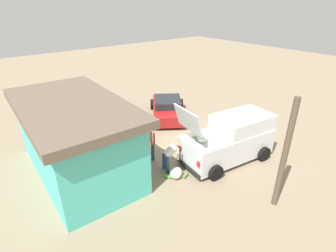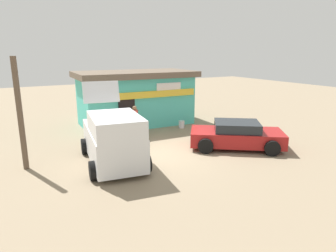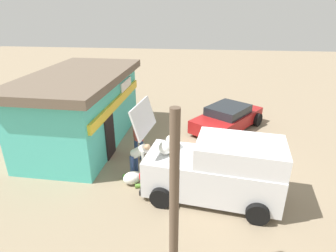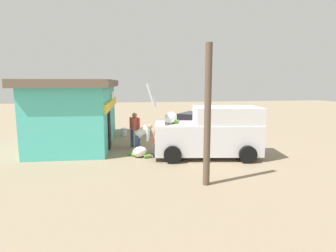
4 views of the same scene
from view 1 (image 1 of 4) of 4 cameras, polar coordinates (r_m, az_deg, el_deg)
ground_plane at (r=14.02m, az=5.47°, el=-3.06°), size 60.00×60.00×0.00m
storefront_bar at (r=11.50m, az=-19.15°, el=-2.30°), size 6.94×3.94×3.14m
delivery_van at (r=12.28m, az=13.21°, el=-2.73°), size 2.60×4.67×2.98m
parked_sedan at (r=16.48m, az=-0.06°, el=3.89°), size 4.35×3.82×1.20m
vendor_standing at (r=11.87m, az=-4.16°, el=-3.50°), size 0.48×0.48×1.63m
customer_bending at (r=11.26m, az=0.43°, el=-6.04°), size 0.62×0.78×1.29m
unloaded_banana_pile at (r=11.16m, az=1.74°, el=-10.12°), size 0.80×0.87×0.42m
paint_bucket at (r=14.38m, az=-12.85°, el=-1.92°), size 0.33×0.33×0.41m
utility_pole at (r=9.62m, az=23.85°, el=-5.84°), size 0.20×0.20×4.11m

